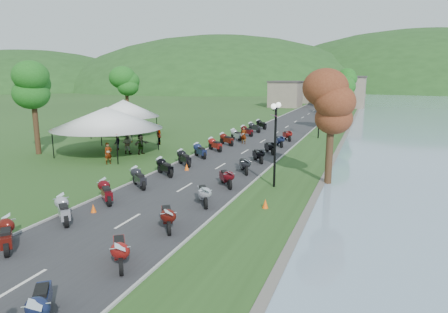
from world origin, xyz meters
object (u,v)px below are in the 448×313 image
(vendor_tent_main, at_px, (108,131))
(pedestrian_a, at_px, (109,164))
(pedestrian_c, at_px, (117,150))
(pedestrian_b, at_px, (128,154))

(vendor_tent_main, relative_size, pedestrian_a, 3.74)
(pedestrian_c, bearing_deg, pedestrian_a, 14.17)
(vendor_tent_main, xyz_separation_m, pedestrian_b, (1.41, 0.67, -2.00))
(pedestrian_a, bearing_deg, pedestrian_c, 54.83)
(vendor_tent_main, distance_m, pedestrian_b, 2.54)
(vendor_tent_main, height_order, pedestrian_a, vendor_tent_main)
(vendor_tent_main, bearing_deg, pedestrian_a, -54.03)
(vendor_tent_main, bearing_deg, pedestrian_c, 102.76)
(pedestrian_a, bearing_deg, vendor_tent_main, 61.94)
(pedestrian_a, xyz_separation_m, pedestrian_b, (-0.94, 3.91, 0.00))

